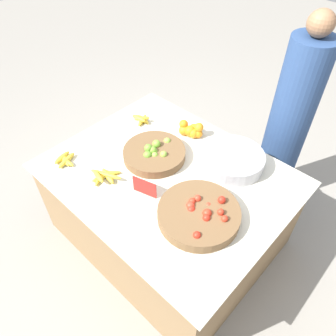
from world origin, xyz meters
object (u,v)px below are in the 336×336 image
lime_bowl (154,153)px  metal_bowl (233,160)px  vendor_person (288,127)px  price_sign (145,187)px  tomato_basket (199,214)px

lime_bowl → metal_bowl: 0.52m
lime_bowl → vendor_person: size_ratio=0.27×
price_sign → vendor_person: 1.17m
lime_bowl → price_sign: bearing=-55.1°
tomato_basket → metal_bowl: 0.49m
tomato_basket → metal_bowl: size_ratio=1.17×
tomato_basket → vendor_person: 1.04m
vendor_person → tomato_basket: bearing=-88.4°
price_sign → vendor_person: vendor_person is taller
price_sign → metal_bowl: bearing=51.3°
tomato_basket → vendor_person: bearing=91.6°
lime_bowl → vendor_person: bearing=59.3°
lime_bowl → price_sign: (0.19, -0.27, 0.03)m
lime_bowl → tomato_basket: 0.57m
lime_bowl → tomato_basket: size_ratio=0.90×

